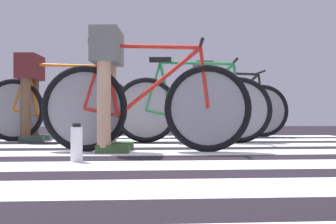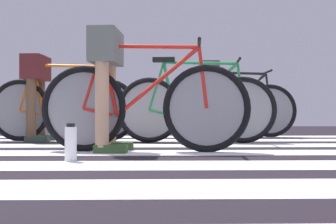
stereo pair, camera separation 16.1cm
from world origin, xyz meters
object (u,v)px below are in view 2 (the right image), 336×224
(bicycle_4_of_4, at_px, (233,109))
(cyclist_4_of_4, at_px, (210,89))
(cyclist_3_of_4, at_px, (36,86))
(cyclist_1_of_4, at_px, (107,73))
(bicycle_1_of_4, at_px, (144,105))
(bicycle_3_of_4, at_px, (63,108))
(water_bottle, at_px, (71,143))
(bicycle_2_of_4, at_px, (195,107))

(bicycle_4_of_4, bearing_deg, cyclist_4_of_4, -180.00)
(cyclist_3_of_4, relative_size, cyclist_4_of_4, 0.97)
(bicycle_4_of_4, bearing_deg, cyclist_1_of_4, -125.46)
(bicycle_1_of_4, height_order, bicycle_3_of_4, same)
(bicycle_1_of_4, height_order, cyclist_3_of_4, cyclist_3_of_4)
(cyclist_4_of_4, bearing_deg, cyclist_1_of_4, -119.19)
(bicycle_3_of_4, bearing_deg, cyclist_4_of_4, 26.41)
(cyclist_3_of_4, height_order, bicycle_4_of_4, cyclist_3_of_4)
(cyclist_4_of_4, relative_size, water_bottle, 4.01)
(cyclist_3_of_4, bearing_deg, cyclist_4_of_4, 22.84)
(cyclist_3_of_4, xyz_separation_m, bicycle_4_of_4, (2.41, 0.72, -0.25))
(cyclist_4_of_4, bearing_deg, bicycle_2_of_4, -106.00)
(bicycle_1_of_4, xyz_separation_m, cyclist_3_of_4, (-1.29, 1.34, 0.25))
(cyclist_1_of_4, distance_m, cyclist_3_of_4, 1.64)
(bicycle_4_of_4, xyz_separation_m, water_bottle, (-1.57, -2.73, -0.27))
(bicycle_3_of_4, bearing_deg, bicycle_1_of_4, -49.37)
(water_bottle, bearing_deg, bicycle_1_of_4, 56.06)
(cyclist_1_of_4, bearing_deg, cyclist_4_of_4, 66.57)
(cyclist_4_of_4, distance_m, water_bottle, 3.05)
(bicycle_2_of_4, distance_m, cyclist_3_of_4, 1.85)
(cyclist_3_of_4, bearing_deg, bicycle_2_of_4, -5.67)
(bicycle_2_of_4, xyz_separation_m, water_bottle, (-0.97, -1.70, -0.27))
(bicycle_3_of_4, height_order, water_bottle, bicycle_3_of_4)
(bicycle_2_of_4, relative_size, cyclist_4_of_4, 1.71)
(bicycle_1_of_4, height_order, cyclist_4_of_4, cyclist_4_of_4)
(bicycle_1_of_4, relative_size, cyclist_1_of_4, 1.72)
(bicycle_1_of_4, xyz_separation_m, bicycle_3_of_4, (-0.98, 1.32, 0.00))
(cyclist_3_of_4, bearing_deg, water_bottle, -63.32)
(cyclist_3_of_4, bearing_deg, bicycle_3_of_4, 0.00)
(cyclist_3_of_4, distance_m, bicycle_4_of_4, 2.53)
(bicycle_2_of_4, height_order, cyclist_3_of_4, cyclist_3_of_4)
(bicycle_4_of_4, height_order, water_bottle, bicycle_4_of_4)
(bicycle_3_of_4, relative_size, cyclist_4_of_4, 1.72)
(cyclist_1_of_4, bearing_deg, bicycle_1_of_4, 0.00)
(bicycle_3_of_4, relative_size, bicycle_4_of_4, 1.00)
(bicycle_3_of_4, relative_size, cyclist_3_of_4, 1.76)
(cyclist_1_of_4, relative_size, cyclist_3_of_4, 1.02)
(cyclist_4_of_4, bearing_deg, water_bottle, -115.12)
(cyclist_3_of_4, relative_size, water_bottle, 3.91)
(cyclist_1_of_4, bearing_deg, bicycle_3_of_4, 122.98)
(water_bottle, bearing_deg, bicycle_2_of_4, 60.33)
(bicycle_4_of_4, bearing_deg, bicycle_1_of_4, -118.85)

